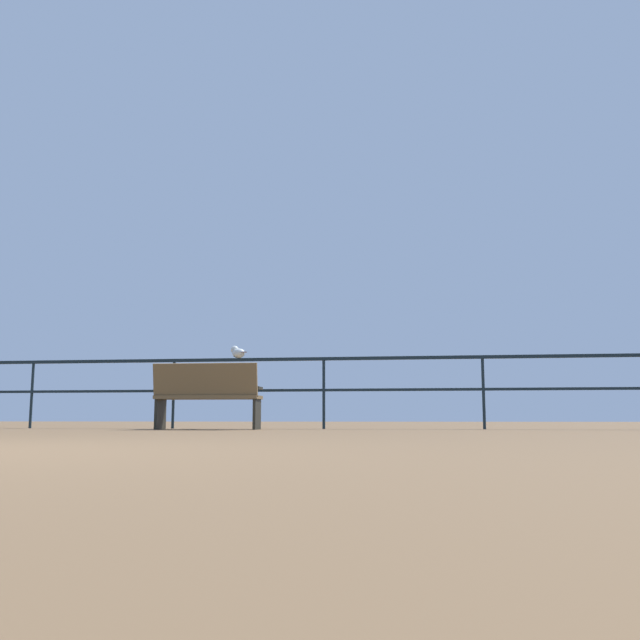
# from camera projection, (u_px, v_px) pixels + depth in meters

# --- Properties ---
(pier_railing) EXTENTS (21.41, 0.05, 1.08)m
(pier_railing) POSITION_uv_depth(u_px,v_px,m) (248.00, 376.00, 10.75)
(pier_railing) COLOR black
(pier_railing) RESTS_ON ground_plane
(bench_near_left) EXTENTS (1.51, 0.63, 0.93)m
(bench_near_left) POSITION_uv_depth(u_px,v_px,m) (207.00, 393.00, 9.92)
(bench_near_left) COLOR brown
(bench_near_left) RESTS_ON ground_plane
(seagull_on_rail) EXTENTS (0.34, 0.35, 0.20)m
(seagull_on_rail) POSITION_uv_depth(u_px,v_px,m) (238.00, 352.00, 10.84)
(seagull_on_rail) COLOR silver
(seagull_on_rail) RESTS_ON pier_railing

